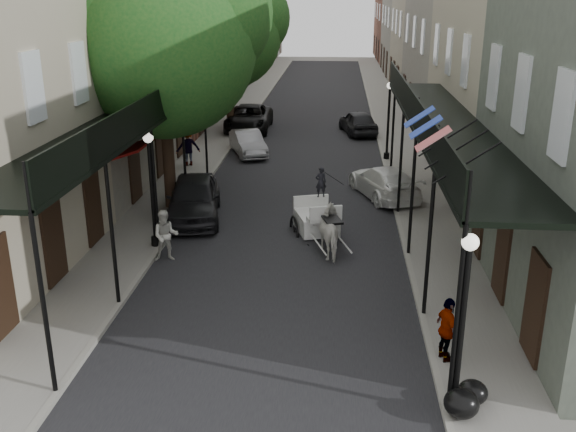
% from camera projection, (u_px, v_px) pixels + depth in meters
% --- Properties ---
extents(ground, '(140.00, 140.00, 0.00)m').
position_uv_depth(ground, '(259.00, 352.00, 14.87)').
color(ground, gray).
rests_on(ground, ground).
extents(road, '(8.00, 90.00, 0.01)m').
position_uv_depth(road, '(305.00, 150.00, 33.67)').
color(road, black).
rests_on(road, ground).
extents(sidewalk_left, '(2.20, 90.00, 0.12)m').
position_uv_depth(sidewalk_left, '(211.00, 147.00, 34.02)').
color(sidewalk_left, gray).
rests_on(sidewalk_left, ground).
extents(sidewalk_right, '(2.20, 90.00, 0.12)m').
position_uv_depth(sidewalk_right, '(401.00, 151.00, 33.28)').
color(sidewalk_right, gray).
rests_on(sidewalk_right, ground).
extents(building_row_left, '(5.00, 80.00, 10.50)m').
position_uv_depth(building_row_left, '(183.00, 33.00, 41.96)').
color(building_row_left, '#A09880').
rests_on(building_row_left, ground).
extents(building_row_right, '(5.00, 80.00, 10.50)m').
position_uv_depth(building_row_right, '(449.00, 35.00, 40.69)').
color(building_row_right, gray).
rests_on(building_row_right, ground).
extents(gallery_left, '(2.20, 18.05, 4.88)m').
position_uv_depth(gallery_left, '(135.00, 119.00, 20.44)').
color(gallery_left, black).
rests_on(gallery_left, sidewalk_left).
extents(gallery_right, '(2.20, 18.05, 4.88)m').
position_uv_depth(gallery_right, '(439.00, 123.00, 19.73)').
color(gallery_right, black).
rests_on(gallery_right, sidewalk_right).
extents(tree_near, '(7.31, 6.80, 9.63)m').
position_uv_depth(tree_near, '(173.00, 33.00, 22.59)').
color(tree_near, '#382619').
rests_on(tree_near, sidewalk_left).
extents(tree_far, '(6.45, 6.00, 8.61)m').
position_uv_depth(tree_far, '(235.00, 30.00, 35.97)').
color(tree_far, '#382619').
rests_on(tree_far, sidewalk_left).
extents(lamppost_right_near, '(0.32, 0.32, 3.71)m').
position_uv_depth(lamppost_right_near, '(462.00, 323.00, 12.00)').
color(lamppost_right_near, black).
rests_on(lamppost_right_near, sidewalk_right).
extents(lamppost_left, '(0.32, 0.32, 3.71)m').
position_uv_depth(lamppost_left, '(152.00, 188.00, 20.13)').
color(lamppost_left, black).
rests_on(lamppost_left, sidewalk_left).
extents(lamppost_right_far, '(0.32, 0.32, 3.71)m').
position_uv_depth(lamppost_right_far, '(388.00, 120.00, 30.81)').
color(lamppost_right_far, black).
rests_on(lamppost_right_far, sidewalk_right).
extents(horse, '(1.29, 1.92, 1.49)m').
position_uv_depth(horse, '(333.00, 232.00, 20.14)').
color(horse, silver).
rests_on(horse, ground).
extents(carriage, '(1.94, 2.46, 2.49)m').
position_uv_depth(carriage, '(314.00, 203.00, 22.20)').
color(carriage, black).
rests_on(carriage, ground).
extents(pedestrian_walking, '(0.90, 0.77, 1.63)m').
position_uv_depth(pedestrian_walking, '(166.00, 236.00, 19.66)').
color(pedestrian_walking, beige).
rests_on(pedestrian_walking, ground).
extents(pedestrian_sidewalk_left, '(1.34, 1.12, 1.81)m').
position_uv_depth(pedestrian_sidewalk_left, '(188.00, 146.00, 30.00)').
color(pedestrian_sidewalk_left, gray).
rests_on(pedestrian_sidewalk_left, sidewalk_left).
extents(pedestrian_sidewalk_right, '(0.61, 0.95, 1.51)m').
position_uv_depth(pedestrian_sidewalk_right, '(447.00, 330.00, 14.10)').
color(pedestrian_sidewalk_right, gray).
rests_on(pedestrian_sidewalk_right, sidewalk_right).
extents(car_left_near, '(2.57, 4.84, 1.57)m').
position_uv_depth(car_left_near, '(194.00, 198.00, 23.33)').
color(car_left_near, black).
rests_on(car_left_near, ground).
extents(car_left_mid, '(2.50, 3.93, 1.22)m').
position_uv_depth(car_left_mid, '(248.00, 143.00, 32.46)').
color(car_left_mid, gray).
rests_on(car_left_mid, ground).
extents(car_left_far, '(2.53, 5.39, 1.49)m').
position_uv_depth(car_left_far, '(249.00, 118.00, 38.08)').
color(car_left_far, black).
rests_on(car_left_far, ground).
extents(car_right_near, '(3.11, 4.71, 1.27)m').
position_uv_depth(car_right_near, '(384.00, 182.00, 25.81)').
color(car_right_near, white).
rests_on(car_right_near, ground).
extents(car_right_far, '(2.47, 4.30, 1.38)m').
position_uv_depth(car_right_far, '(358.00, 122.00, 37.24)').
color(car_right_far, black).
rests_on(car_right_far, ground).
extents(trash_bags, '(0.94, 1.09, 0.58)m').
position_uv_depth(trash_bags, '(466.00, 399.00, 12.52)').
color(trash_bags, black).
rests_on(trash_bags, sidewalk_right).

